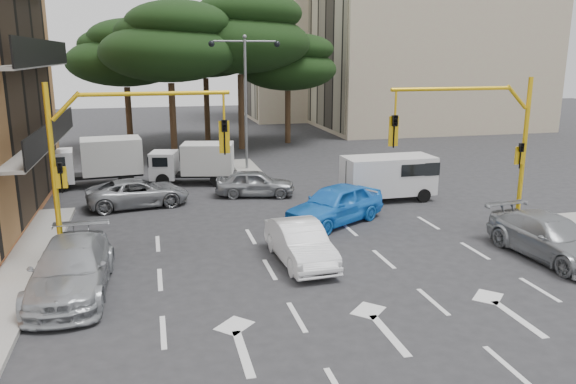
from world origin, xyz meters
name	(u,v)px	position (x,y,z in m)	size (l,w,h in m)	color
ground	(328,264)	(0.00, 0.00, 0.00)	(120.00, 120.00, 0.00)	#28282B
median_strip	(247,169)	(0.00, 16.00, 0.07)	(1.40, 6.00, 0.15)	gray
apartment_beige_near	(431,26)	(19.95, 32.00, 9.35)	(20.20, 12.15, 18.70)	#C2A991
apartment_beige_far	(319,40)	(12.95, 44.00, 8.35)	(16.20, 12.15, 16.70)	#C2A991
pine_left_near	(170,42)	(-3.94, 21.96, 7.60)	(9.15, 9.15, 10.23)	#382616
pine_center	(241,33)	(1.06, 23.96, 8.30)	(9.98, 9.98, 11.16)	#382616
pine_left_far	(125,53)	(-6.94, 25.96, 6.91)	(8.32, 8.32, 9.30)	#382616
pine_right	(289,62)	(5.06, 25.96, 6.22)	(7.49, 7.49, 8.37)	#382616
pine_back	(205,44)	(-0.94, 28.96, 7.60)	(9.15, 9.15, 10.23)	#382616
signal_mast_right	(485,134)	(6.80, 1.99, 3.88)	(5.79, 0.37, 6.00)	gold
signal_mast_left	(111,148)	(-6.80, 1.99, 3.88)	(5.79, 0.37, 6.00)	gold
street_lamp_center	(245,79)	(0.00, 16.00, 5.43)	(4.16, 0.36, 7.77)	slate
car_white_hatch	(300,243)	(-0.86, 0.42, 0.68)	(1.45, 4.16, 1.37)	white
car_blue_compact	(335,204)	(1.71, 4.44, 0.81)	(1.91, 4.75, 1.62)	blue
car_silver_wagon	(71,269)	(-8.00, -0.42, 0.76)	(2.13, 5.24, 1.52)	#A4A8AC
car_silver_cross_a	(138,193)	(-6.24, 9.14, 0.64)	(2.12, 4.59, 1.28)	gray
car_silver_cross_b	(255,183)	(-0.65, 9.73, 0.66)	(1.55, 3.86, 1.32)	gray
car_silver_parked	(551,238)	(7.60, -1.22, 0.73)	(2.04, 5.02, 1.46)	gray
van_white	(388,178)	(5.42, 7.53, 1.08)	(1.95, 4.30, 2.15)	silver
box_truck_a	(94,162)	(-8.53, 14.00, 1.25)	(2.14, 5.09, 2.50)	white
box_truck_b	(193,163)	(-3.39, 13.28, 1.10)	(1.87, 4.46, 2.20)	silver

